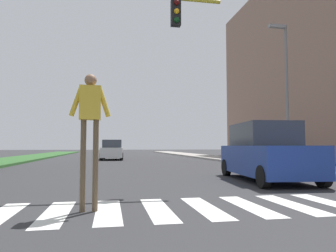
% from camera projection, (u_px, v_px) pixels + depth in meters
% --- Properties ---
extents(ground_plane, '(140.00, 140.00, 0.00)m').
position_uv_depth(ground_plane, '(120.00, 159.00, 28.45)').
color(ground_plane, '#2D2D30').
extents(crosswalk, '(7.65, 2.20, 0.01)m').
position_uv_depth(crosswalk, '(158.00, 209.00, 5.70)').
color(crosswalk, silver).
rests_on(crosswalk, ground_plane).
extents(median_strip, '(3.80, 64.00, 0.15)m').
position_uv_depth(median_strip, '(15.00, 160.00, 24.95)').
color(median_strip, '#2D5B28').
rests_on(median_strip, ground_plane).
extents(sidewalk_right, '(3.00, 64.00, 0.15)m').
position_uv_depth(sidewalk_right, '(218.00, 158.00, 28.11)').
color(sidewalk_right, '#9E9991').
rests_on(sidewalk_right, ground_plane).
extents(street_lamp_right, '(1.02, 0.24, 7.50)m').
position_uv_depth(street_lamp_right, '(285.00, 81.00, 16.34)').
color(street_lamp_right, slate).
rests_on(street_lamp_right, sidewalk_right).
extents(pedestrian_performer, '(0.75, 0.25, 2.49)m').
position_uv_depth(pedestrian_performer, '(90.00, 119.00, 5.62)').
color(pedestrian_performer, brown).
rests_on(pedestrian_performer, ground_plane).
extents(suv_crossing, '(2.36, 4.76, 1.97)m').
position_uv_depth(suv_crossing, '(265.00, 153.00, 10.56)').
color(suv_crossing, navy).
rests_on(suv_crossing, ground_plane).
extents(sedan_midblock, '(2.03, 4.27, 1.69)m').
position_uv_depth(sedan_midblock, '(112.00, 151.00, 26.39)').
color(sedan_midblock, silver).
rests_on(sedan_midblock, ground_plane).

